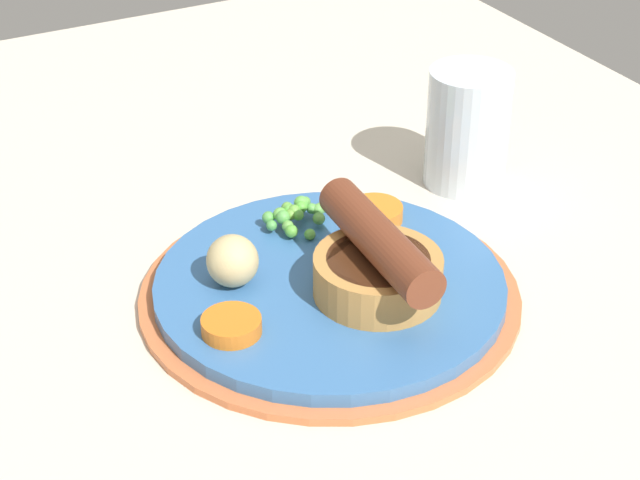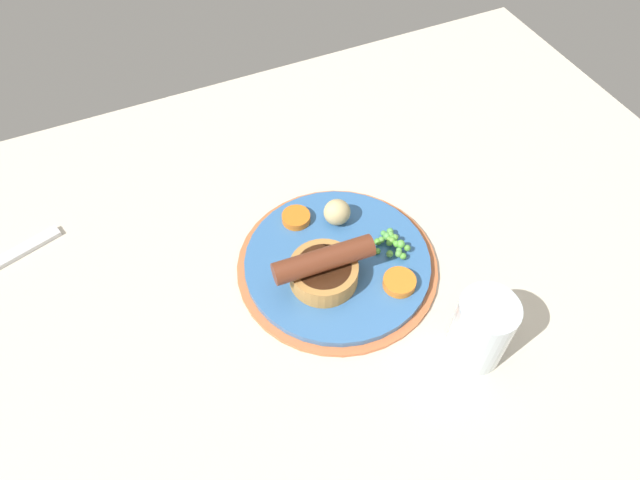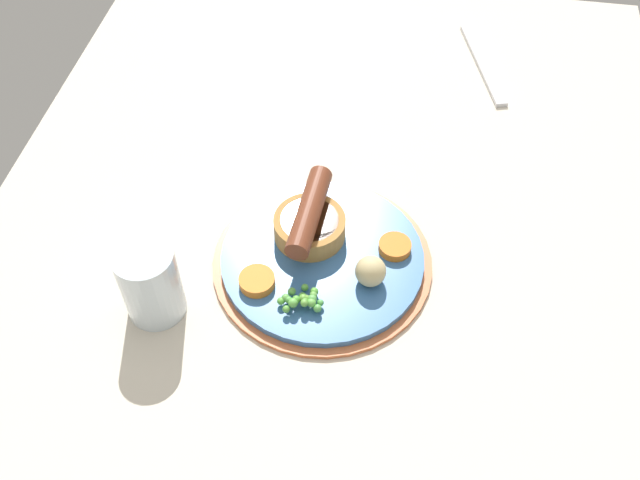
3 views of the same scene
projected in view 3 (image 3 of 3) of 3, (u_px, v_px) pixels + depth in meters
dining_table at (325, 257)px, 80.61cm from camera, size 110.00×80.00×3.00cm
dinner_plate at (326, 261)px, 77.67cm from camera, size 23.99×23.99×1.40cm
sausage_pudding at (310, 222)px, 77.26cm from camera, size 11.63×7.89×5.16cm
pea_pile at (303, 299)px, 72.32cm from camera, size 4.02×4.76×1.71cm
potato_chunk_0 at (371, 271)px, 73.68cm from camera, size 3.61×3.54×3.29cm
carrot_slice_1 at (395, 248)px, 77.06cm from camera, size 4.89×4.89×0.99cm
carrot_slice_2 at (257, 281)px, 74.24cm from camera, size 4.46×4.46×1.07cm
fork at (483, 64)px, 99.99cm from camera, size 17.65×6.91×0.60cm
drinking_glass at (150, 283)px, 71.04cm from camera, size 6.07×6.07×8.90cm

